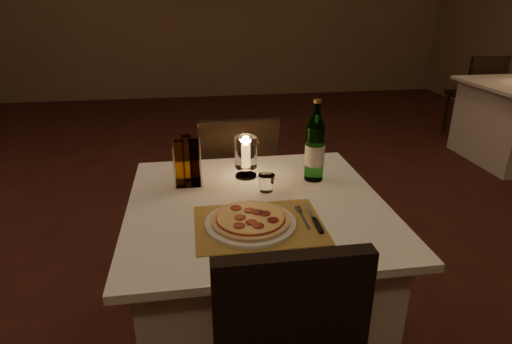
{
  "coord_description": "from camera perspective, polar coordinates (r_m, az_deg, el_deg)",
  "views": [
    {
      "loc": [
        0.04,
        -1.71,
        1.5
      ],
      "look_at": [
        0.27,
        -0.21,
        0.86
      ],
      "focal_mm": 30.0,
      "sensor_mm": 36.0,
      "label": 1
    }
  ],
  "objects": [
    {
      "name": "floor",
      "position": [
        2.28,
        -8.06,
        -18.91
      ],
      "size": [
        8.0,
        10.0,
        0.02
      ],
      "primitive_type": "cube",
      "color": "#471F17",
      "rests_on": "ground"
    },
    {
      "name": "main_table",
      "position": [
        1.88,
        0.1,
        -14.07
      ],
      "size": [
        1.0,
        1.0,
        0.74
      ],
      "color": "white",
      "rests_on": "ground"
    },
    {
      "name": "chair_far",
      "position": [
        2.41,
        -2.5,
        -0.52
      ],
      "size": [
        0.42,
        0.42,
        0.9
      ],
      "color": "black",
      "rests_on": "ground"
    },
    {
      "name": "placemat",
      "position": [
        1.52,
        0.4,
        -7.03
      ],
      "size": [
        0.45,
        0.34,
        0.0
      ],
      "primitive_type": "cube",
      "color": "#A28138",
      "rests_on": "main_table"
    },
    {
      "name": "plate",
      "position": [
        1.51,
        -0.73,
        -6.82
      ],
      "size": [
        0.32,
        0.32,
        0.01
      ],
      "primitive_type": "cylinder",
      "color": "white",
      "rests_on": "placemat"
    },
    {
      "name": "pizza",
      "position": [
        1.51,
        -0.73,
        -6.29
      ],
      "size": [
        0.28,
        0.28,
        0.02
      ],
      "color": "#D8B77F",
      "rests_on": "plate"
    },
    {
      "name": "fork",
      "position": [
        1.58,
        6.15,
        -5.82
      ],
      "size": [
        0.02,
        0.18,
        0.0
      ],
      "color": "silver",
      "rests_on": "placemat"
    },
    {
      "name": "knife",
      "position": [
        1.54,
        8.0,
        -6.67
      ],
      "size": [
        0.02,
        0.22,
        0.01
      ],
      "color": "black",
      "rests_on": "placemat"
    },
    {
      "name": "tumbler",
      "position": [
        1.76,
        1.39,
        -1.47
      ],
      "size": [
        0.07,
        0.07,
        0.07
      ],
      "primitive_type": null,
      "color": "white",
      "rests_on": "main_table"
    },
    {
      "name": "water_bottle",
      "position": [
        1.85,
        7.86,
        3.15
      ],
      "size": [
        0.09,
        0.09,
        0.36
      ],
      "color": "#5EAE5E",
      "rests_on": "main_table"
    },
    {
      "name": "hurricane_candle",
      "position": [
        1.87,
        -1.37,
        2.47
      ],
      "size": [
        0.1,
        0.1,
        0.19
      ],
      "color": "white",
      "rests_on": "main_table"
    },
    {
      "name": "cruet_caddy",
      "position": [
        1.82,
        -9.13,
        1.15
      ],
      "size": [
        0.12,
        0.12,
        0.21
      ],
      "color": "white",
      "rests_on": "main_table"
    },
    {
      "name": "neighbor_chair_rb",
      "position": [
        5.27,
        27.57,
        9.83
      ],
      "size": [
        0.42,
        0.42,
        0.9
      ],
      "color": "black",
      "rests_on": "ground"
    }
  ]
}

